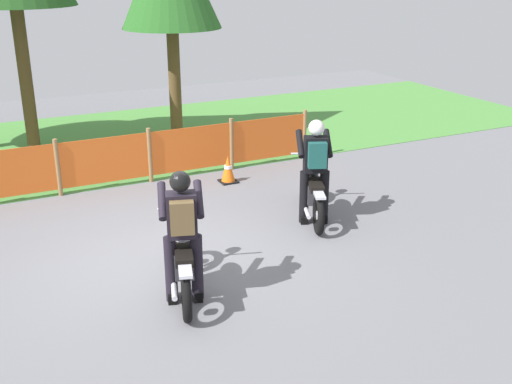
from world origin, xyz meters
name	(u,v)px	position (x,y,z in m)	size (l,w,h in m)	color
ground	(162,259)	(0.00, 0.00, -0.01)	(24.00, 24.00, 0.02)	slate
grass_verge	(75,146)	(0.00, 6.27, 0.01)	(24.00, 6.08, 0.01)	#4C8C3D
barrier_fence	(105,160)	(0.00, 3.23, 0.54)	(8.51, 0.08, 1.05)	olive
motorcycle_lead	(312,191)	(2.70, 0.39, 0.45)	(0.93, 1.86, 0.93)	black
motorcycle_trailing	(183,259)	(-0.04, -1.01, 0.45)	(0.80, 1.92, 0.94)	black
rider_lead	(315,166)	(2.61, 0.19, 0.95)	(0.68, 0.78, 1.69)	black
rider_trailing	(182,230)	(-0.10, -1.22, 0.95)	(0.66, 0.76, 1.69)	black
traffic_cone	(228,169)	(2.15, 2.55, 0.26)	(0.32, 0.32, 0.53)	black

